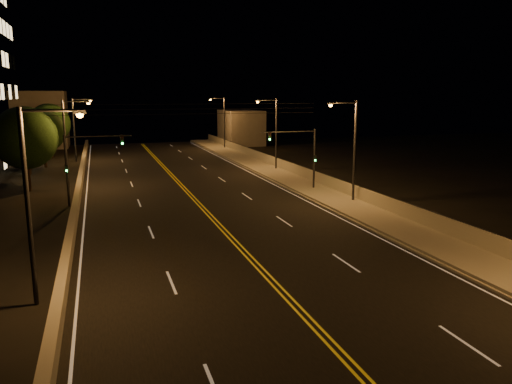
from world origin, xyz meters
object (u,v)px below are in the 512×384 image
object	(u,v)px
streetlight_1	(351,144)
traffic_signal_right	(303,152)
streetlight_4	(35,192)
tree_0	(25,138)
streetlight_6	(76,125)
streetlight_3	(222,119)
tree_2	(43,131)
tree_1	(27,135)
traffic_signal_left	(81,160)
tree_3	(50,124)
streetlight_2	(274,129)
streetlight_5	(69,138)

from	to	relation	value
streetlight_1	traffic_signal_right	bearing A→B (deg)	104.81
streetlight_1	streetlight_4	world-z (taller)	same
streetlight_1	tree_0	bearing A→B (deg)	151.20
streetlight_6	streetlight_3	bearing A→B (deg)	22.29
tree_0	tree_2	bearing A→B (deg)	89.85
tree_0	tree_2	world-z (taller)	tree_0
traffic_signal_right	tree_1	distance (m)	30.54
streetlight_6	tree_1	xyz separation A→B (m)	(-4.77, -9.43, -0.50)
tree_0	tree_1	bearing A→B (deg)	96.31
traffic_signal_left	streetlight_6	bearing A→B (deg)	92.40
tree_1	tree_3	xyz separation A→B (m)	(1.16, 14.76, 0.42)
streetlight_2	streetlight_4	distance (m)	38.13
streetlight_3	streetlight_4	size ratio (longest dim) A/B	1.00
traffic_signal_right	tree_0	bearing A→B (deg)	161.42
streetlight_1	tree_2	distance (m)	38.40
tree_1	streetlight_2	bearing A→B (deg)	-12.57
streetlight_2	streetlight_5	world-z (taller)	same
streetlight_3	streetlight_5	xyz separation A→B (m)	(-21.38, -28.75, 0.00)
streetlight_5	tree_0	size ratio (longest dim) A/B	1.07
traffic_signal_right	tree_2	bearing A→B (deg)	135.20
streetlight_1	traffic_signal_right	xyz separation A→B (m)	(-1.55, 5.87, -1.17)
streetlight_6	tree_2	world-z (taller)	streetlight_6
tree_1	tree_3	size ratio (longest dim) A/B	0.91
streetlight_3	streetlight_4	bearing A→B (deg)	-111.04
streetlight_6	tree_1	world-z (taller)	streetlight_6
tree_1	tree_0	bearing A→B (deg)	-83.69
streetlight_3	tree_1	bearing A→B (deg)	-145.17
traffic_signal_left	tree_1	xyz separation A→B (m)	(-5.93, 18.07, 0.66)
streetlight_4	tree_2	size ratio (longest dim) A/B	1.19
streetlight_2	tree_1	size ratio (longest dim) A/B	1.20
streetlight_1	tree_1	size ratio (longest dim) A/B	1.20
streetlight_3	tree_2	bearing A→B (deg)	-152.53
streetlight_1	streetlight_5	bearing A→B (deg)	147.94
streetlight_1	streetlight_4	size ratio (longest dim) A/B	1.00
streetlight_4	tree_3	size ratio (longest dim) A/B	1.10
streetlight_2	tree_3	xyz separation A→B (m)	(-25.00, 20.59, -0.09)
streetlight_4	tree_0	size ratio (longest dim) A/B	1.07
streetlight_4	tree_1	world-z (taller)	streetlight_4
streetlight_1	streetlight_6	size ratio (longest dim) A/B	1.00
streetlight_5	traffic_signal_left	world-z (taller)	streetlight_5
streetlight_5	tree_2	size ratio (longest dim) A/B	1.19
streetlight_5	tree_1	bearing A→B (deg)	114.35
streetlight_6	traffic_signal_left	distance (m)	27.55
streetlight_6	tree_2	distance (m)	5.58
streetlight_4	streetlight_5	size ratio (longest dim) A/B	1.00
tree_1	tree_2	xyz separation A→B (m)	(1.16, 5.21, 0.04)
streetlight_1	tree_1	bearing A→B (deg)	137.54
tree_2	streetlight_4	bearing A→B (deg)	-85.16
tree_3	streetlight_1	bearing A→B (deg)	-57.14
streetlight_5	tree_2	world-z (taller)	streetlight_5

